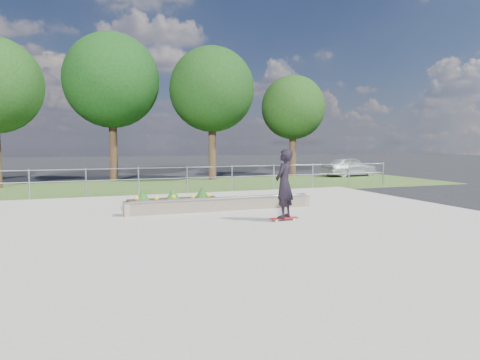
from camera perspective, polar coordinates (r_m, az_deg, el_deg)
name	(u,v)px	position (r m, az deg, el deg)	size (l,w,h in m)	color
ground	(253,227)	(11.08, 1.68, -6.35)	(120.00, 120.00, 0.00)	black
grass_verge	(171,186)	(21.58, -9.12, -0.83)	(30.00, 8.00, 0.02)	#385421
concrete_slab	(253,226)	(11.07, 1.68, -6.19)	(15.00, 15.00, 0.06)	#9D9A8B
fence	(187,176)	(18.10, -7.08, 0.50)	(20.06, 0.06, 1.20)	gray
tree_mid_left	(112,81)	(25.38, -16.74, 12.56)	(5.25, 5.25, 8.25)	black
tree_mid_right	(212,90)	(25.28, -3.76, 11.92)	(4.90, 4.90, 7.70)	#342114
tree_far_right	(293,108)	(28.80, 7.10, 9.54)	(4.20, 4.20, 6.60)	#331F14
grind_ledge	(222,204)	(13.43, -2.42, -3.20)	(6.00, 0.44, 0.43)	brown
planter_bed	(174,201)	(14.31, -8.77, -2.83)	(3.00, 1.20, 0.61)	black
skateboarder	(284,184)	(11.61, 5.92, -0.52)	(0.80, 0.79, 1.94)	white
parked_car	(349,167)	(28.54, 14.31, 1.75)	(1.51, 3.76, 1.28)	#B9BEC3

